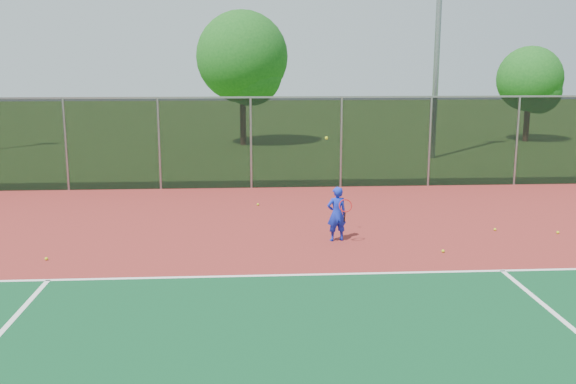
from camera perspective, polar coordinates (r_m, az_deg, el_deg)
The scene contains 11 objects.
ground at distance 10.47m, azimuth 14.33°, elevation -12.41°, with size 120.00×120.00×0.00m, color #335F1B.
court_apron at distance 12.24m, azimuth 11.46°, elevation -8.64°, with size 30.00×20.00×0.02m, color maroon.
fence_back at distance 21.46m, azimuth 4.75°, elevation 4.53°, with size 30.00×0.06×3.03m.
tennis_player at distance 15.08m, azimuth 4.35°, elevation -1.93°, with size 0.59×0.62×2.46m.
practice_ball_0 at distance 16.86m, azimuth 17.92°, elevation -3.19°, with size 0.07×0.07×0.07m, color #C0D318.
practice_ball_1 at distance 14.67m, azimuth -20.68°, elevation -5.57°, with size 0.07×0.07×0.07m, color #C0D318.
practice_ball_2 at distance 18.82m, azimuth -2.69°, elevation -1.11°, with size 0.07×0.07×0.07m, color #C0D318.
practice_ball_4 at distance 17.11m, azimuth 22.86°, elevation -3.33°, with size 0.07×0.07×0.07m, color #C0D318.
practice_ball_5 at distance 14.68m, azimuth 13.62°, elevation -5.12°, with size 0.07×0.07×0.07m, color #C0D318.
tree_back_left at distance 32.32m, azimuth -3.92°, elevation 11.55°, with size 4.53×4.53×6.65m.
tree_back_mid at distance 36.02m, azimuth 20.87°, elevation 9.13°, with size 3.37×3.37×4.95m.
Camera 1 is at (-3.11, -9.07, 4.20)m, focal length 40.00 mm.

